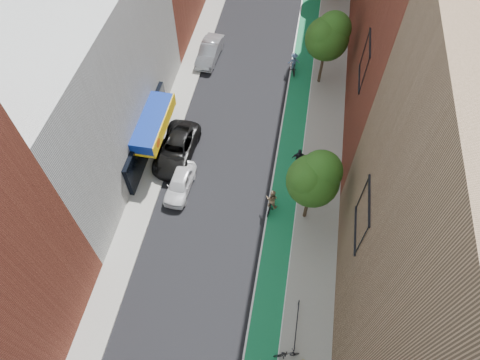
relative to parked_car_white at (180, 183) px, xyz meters
The scene contains 15 objects.
ground 11.37m from the parked_car_white, 71.79° to the right, with size 160.00×160.00×0.00m, color black.
bike_lane 17.00m from the parked_car_white, 63.62° to the left, with size 2.00×68.00×0.01m, color #136D3F.
sidewalk_left 15.43m from the parked_car_white, 99.15° to the left, with size 2.00×68.00×0.15m, color gray.
sidewalk_right 18.25m from the parked_car_white, 56.57° to the left, with size 3.00×68.00×0.15m, color gray.
building_left_white 9.71m from the parked_car_white, 156.64° to the left, with size 8.00×20.00×12.00m, color silver.
building_right_near_tan 19.70m from the parked_car_white, 29.46° to the right, with size 8.00×20.00×18.00m, color #8C6B4C.
tree_near 10.05m from the parked_car_white, ahead, with size 3.40×3.36×6.42m.
tree_mid 16.66m from the parked_car_white, 55.22° to the left, with size 3.55×3.53×6.74m.
parked_car_white is the anchor object (origin of this frame).
parked_car_black 3.16m from the parked_car_white, 109.49° to the left, with size 2.60×5.63×1.56m, color black.
parked_car_silver 14.82m from the parked_car_white, 94.07° to the left, with size 1.62×4.65×1.53m, color #9B9EA3.
cyclist_lane_near 6.77m from the parked_car_white, ahead, with size 0.97×1.76×2.11m.
cyclist_lane_mid 8.90m from the parked_car_white, 22.04° to the left, with size 1.12×1.63×2.16m.
cyclist_lane_far 15.74m from the parked_car_white, 64.61° to the left, with size 1.16×1.93×1.97m.
parked_bike_mid 13.68m from the parked_car_white, 49.13° to the right, with size 0.43×1.54×0.92m, color black.
Camera 1 is at (3.83, -5.77, 26.09)m, focal length 32.00 mm.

